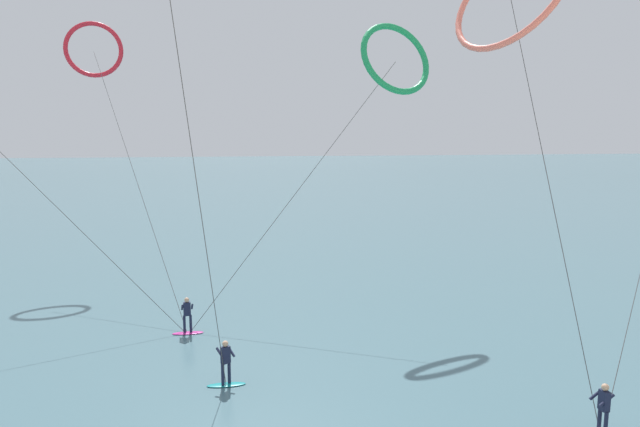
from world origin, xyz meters
name	(u,v)px	position (x,y,z in m)	size (l,w,h in m)	color
sea_water	(248,180)	(0.00, 108.40, 0.04)	(400.00, 200.00, 0.08)	#476B75
surfer_magenta	(187,318)	(-5.73, 25.78, 0.82)	(1.40, 0.60, 1.70)	#CC288E
surfer_teal	(226,366)	(-3.99, 20.12, 0.82)	(1.40, 0.72, 1.70)	teal
surfer_ivory	(603,414)	(7.21, 14.77, 0.82)	(1.40, 0.59, 1.70)	silver
kite_crimson	(94,50)	(-12.26, 40.53, 14.52)	(8.46, 15.47, 16.41)	red
kite_emerald	(395,59)	(5.07, 29.84, 12.99)	(13.08, 5.64, 14.97)	#199351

